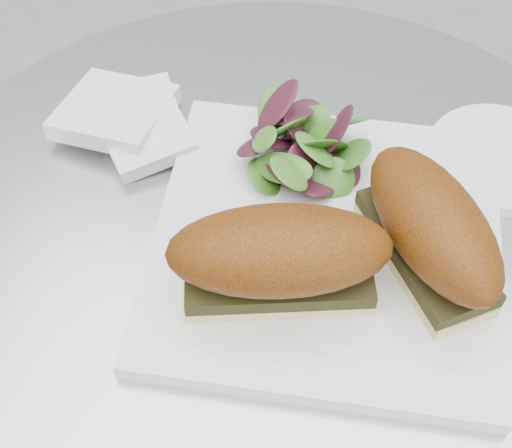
# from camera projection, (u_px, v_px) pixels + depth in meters

# --- Properties ---
(table) EXTENTS (0.70, 0.70, 0.73)m
(table) POSITION_uv_depth(u_px,v_px,m) (271.00, 375.00, 0.80)
(table) COLOR #A2A4A9
(table) RESTS_ON ground
(plate) EXTENTS (0.32, 0.32, 0.02)m
(plate) POSITION_uv_depth(u_px,v_px,m) (326.00, 242.00, 0.60)
(plate) COLOR white
(plate) RESTS_ON table
(sandwich_left) EXTENTS (0.19, 0.13, 0.08)m
(sandwich_left) POSITION_uv_depth(u_px,v_px,m) (279.00, 257.00, 0.53)
(sandwich_left) COLOR #EFDF95
(sandwich_left) RESTS_ON plate
(sandwich_right) EXTENTS (0.15, 0.17, 0.08)m
(sandwich_right) POSITION_uv_depth(u_px,v_px,m) (431.00, 230.00, 0.55)
(sandwich_right) COLOR #EFDF95
(sandwich_right) RESTS_ON plate
(salad) EXTENTS (0.11, 0.11, 0.05)m
(salad) POSITION_uv_depth(u_px,v_px,m) (305.00, 138.00, 0.63)
(salad) COLOR #46872C
(salad) RESTS_ON plate
(napkin) EXTENTS (0.17, 0.17, 0.02)m
(napkin) POSITION_uv_depth(u_px,v_px,m) (131.00, 128.00, 0.68)
(napkin) COLOR white
(napkin) RESTS_ON table
(saucer) EXTENTS (0.13, 0.13, 0.01)m
(saucer) POSITION_uv_depth(u_px,v_px,m) (498.00, 157.00, 0.66)
(saucer) COLOR white
(saucer) RESTS_ON table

